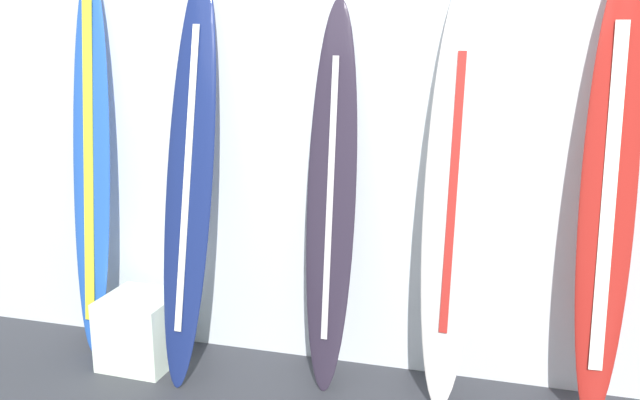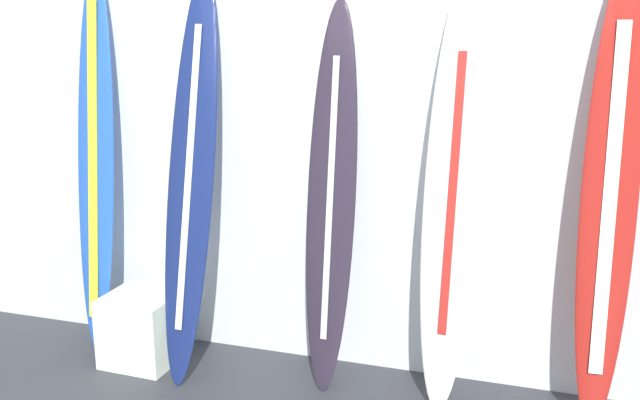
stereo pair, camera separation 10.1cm
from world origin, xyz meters
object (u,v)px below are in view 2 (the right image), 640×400
object	(u,v)px
surfboard_cobalt	(96,165)
surfboard_charcoal	(331,203)
surfboard_navy	(191,181)
surfboard_ivory	(453,195)
surfboard_crimson	(609,202)
display_block_left	(143,328)

from	to	relation	value
surfboard_cobalt	surfboard_charcoal	bearing A→B (deg)	-1.71
surfboard_charcoal	surfboard_navy	bearing A→B (deg)	-173.47
surfboard_ivory	surfboard_crimson	size ratio (longest dim) A/B	0.99
surfboard_crimson	display_block_left	distance (m)	2.55
surfboard_charcoal	surfboard_crimson	world-z (taller)	surfboard_crimson
display_block_left	surfboard_navy	bearing A→B (deg)	3.61
surfboard_navy	surfboard_ivory	bearing A→B (deg)	3.93
surfboard_navy	surfboard_cobalt	bearing A→B (deg)	169.16
surfboard_ivory	surfboard_navy	bearing A→B (deg)	-176.07
surfboard_charcoal	display_block_left	xyz separation A→B (m)	(-1.08, -0.11, -0.79)
surfboard_crimson	display_block_left	xyz separation A→B (m)	(-2.39, -0.14, -0.89)
surfboard_charcoal	surfboard_ivory	xyz separation A→B (m)	(0.61, 0.01, 0.09)
surfboard_cobalt	surfboard_ivory	size ratio (longest dim) A/B	1.03
surfboard_crimson	surfboard_navy	bearing A→B (deg)	-176.82
display_block_left	surfboard_crimson	bearing A→B (deg)	3.24
surfboard_ivory	display_block_left	distance (m)	1.90
surfboard_navy	surfboard_ivory	xyz separation A→B (m)	(1.35, 0.09, 0.00)
surfboard_navy	surfboard_ivory	distance (m)	1.36
surfboard_navy	surfboard_charcoal	size ratio (longest dim) A/B	1.08
surfboard_charcoal	surfboard_ivory	world-z (taller)	surfboard_ivory
surfboard_navy	surfboard_charcoal	xyz separation A→B (m)	(0.74, 0.09, -0.09)
surfboard_charcoal	surfboard_crimson	bearing A→B (deg)	1.27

